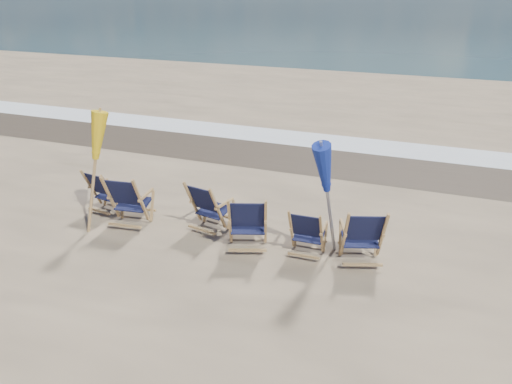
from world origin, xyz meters
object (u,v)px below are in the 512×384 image
beach_chair_4 (321,236)px  umbrella_blue (332,166)px  beach_chair_1 (141,203)px  beach_chair_2 (218,211)px  beach_chair_0 (111,194)px  beach_chair_3 (266,224)px  umbrella_yellow (88,142)px  beach_chair_5 (382,238)px

beach_chair_4 → umbrella_blue: 1.20m
beach_chair_1 → beach_chair_2: size_ratio=1.08×
beach_chair_0 → beach_chair_2: 2.28m
beach_chair_2 → umbrella_blue: bearing=-170.0°
beach_chair_1 → beach_chair_4: size_ratio=1.20×
beach_chair_2 → beach_chair_4: (1.94, -0.18, -0.05)m
beach_chair_3 → umbrella_blue: umbrella_blue is taller
beach_chair_0 → umbrella_yellow: bearing=107.8°
beach_chair_0 → beach_chair_1: 0.91m
beach_chair_1 → umbrella_yellow: bearing=10.7°
beach_chair_2 → umbrella_yellow: (-2.20, -0.50, 1.20)m
beach_chair_0 → beach_chair_1: beach_chair_1 is taller
beach_chair_0 → beach_chair_1: (0.86, -0.28, 0.08)m
beach_chair_2 → umbrella_blue: umbrella_blue is taller
beach_chair_3 → beach_chair_4: bearing=164.9°
beach_chair_3 → umbrella_blue: bearing=171.5°
beach_chair_2 → beach_chair_4: bearing=-173.7°
beach_chair_1 → umbrella_yellow: 1.42m
beach_chair_0 → beach_chair_2: (2.28, -0.03, 0.04)m
beach_chair_2 → umbrella_yellow: 2.56m
beach_chair_2 → beach_chair_0: bearing=11.0°
beach_chair_2 → beach_chair_4: beach_chair_2 is taller
beach_chair_0 → beach_chair_2: size_ratio=0.93×
beach_chair_0 → beach_chair_5: 5.17m
beach_chair_5 → umbrella_blue: umbrella_blue is taller
umbrella_blue → beach_chair_4: bearing=-120.0°
beach_chair_0 → beach_chair_4: (4.22, -0.21, -0.02)m
beach_chair_4 → umbrella_blue: umbrella_blue is taller
beach_chair_4 → umbrella_yellow: umbrella_yellow is taller
beach_chair_4 → beach_chair_2: bearing=-6.2°
beach_chair_0 → beach_chair_4: 4.22m
beach_chair_4 → beach_chair_5: 0.97m
beach_chair_0 → umbrella_blue: size_ratio=0.43×
umbrella_yellow → beach_chair_4: bearing=4.5°
beach_chair_0 → umbrella_yellow: size_ratio=0.42×
beach_chair_2 → beach_chair_4: size_ratio=1.11×
umbrella_yellow → beach_chair_5: bearing=5.2°
beach_chair_1 → beach_chair_5: beach_chair_1 is taller
beach_chair_3 → umbrella_blue: 1.51m
beach_chair_2 → beach_chair_1: bearing=21.8°
beach_chair_5 → umbrella_yellow: bearing=-13.4°
beach_chair_1 → beach_chair_4: bearing=174.3°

